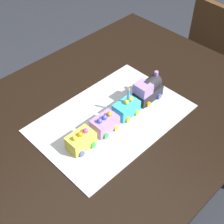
# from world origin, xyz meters

# --- Properties ---
(ground_plane) EXTENTS (8.00, 8.00, 0.00)m
(ground_plane) POSITION_xyz_m (0.00, 0.00, 0.00)
(ground_plane) COLOR #2D3038
(dining_table) EXTENTS (1.40, 1.00, 0.74)m
(dining_table) POSITION_xyz_m (0.00, 0.00, 0.63)
(dining_table) COLOR black
(dining_table) RESTS_ON ground
(chair) EXTENTS (0.43, 0.43, 0.86)m
(chair) POSITION_xyz_m (-1.03, -0.02, 0.47)
(chair) COLOR brown
(chair) RESTS_ON ground
(cake_board) EXTENTS (0.60, 0.40, 0.00)m
(cake_board) POSITION_xyz_m (-0.00, 0.03, 0.74)
(cake_board) COLOR silver
(cake_board) RESTS_ON dining_table
(cake_locomotive) EXTENTS (0.14, 0.08, 0.12)m
(cake_locomotive) POSITION_xyz_m (-0.19, 0.05, 0.79)
(cake_locomotive) COLOR #232328
(cake_locomotive) RESTS_ON cake_board
(cake_car_flatbed_turquoise) EXTENTS (0.10, 0.08, 0.07)m
(cake_car_flatbed_turquoise) POSITION_xyz_m (-0.06, 0.05, 0.77)
(cake_car_flatbed_turquoise) COLOR #38B7C6
(cake_car_flatbed_turquoise) RESTS_ON cake_board
(cake_car_tanker_lavender) EXTENTS (0.10, 0.08, 0.07)m
(cake_car_tanker_lavender) POSITION_xyz_m (0.06, 0.05, 0.77)
(cake_car_tanker_lavender) COLOR #AD84E0
(cake_car_tanker_lavender) RESTS_ON cake_board
(cake_car_hopper_lemon) EXTENTS (0.10, 0.08, 0.07)m
(cake_car_hopper_lemon) POSITION_xyz_m (0.18, 0.05, 0.77)
(cake_car_hopper_lemon) COLOR #F4E04C
(cake_car_hopper_lemon) RESTS_ON cake_board
(birthday_candle) EXTENTS (0.01, 0.01, 0.06)m
(birthday_candle) POSITION_xyz_m (-0.07, 0.05, 0.85)
(birthday_candle) COLOR #4CA5E5
(birthday_candle) RESTS_ON cake_car_flatbed_turquoise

